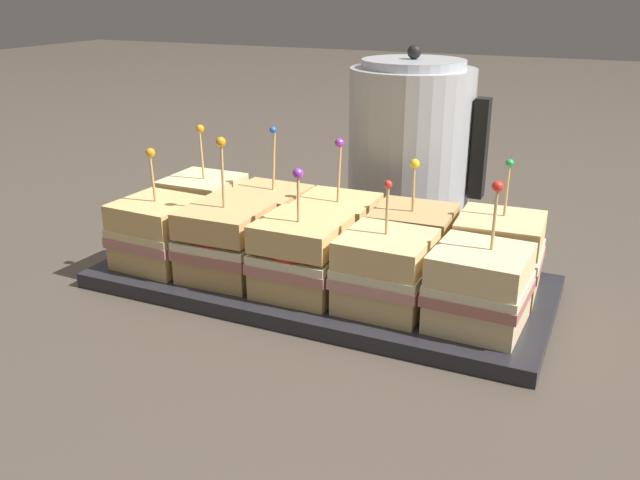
{
  "coord_description": "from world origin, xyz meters",
  "views": [
    {
      "loc": [
        0.31,
        -0.69,
        0.35
      ],
      "look_at": [
        0.0,
        0.0,
        0.06
      ],
      "focal_mm": 38.0,
      "sensor_mm": 36.0,
      "label": 1
    }
  ],
  "objects_px": {
    "sandwich_front_far_left": "(159,233)",
    "sandwich_front_far_right": "(479,288)",
    "serving_platter": "(320,282)",
    "sandwich_back_far_left": "(204,208)",
    "sandwich_front_center": "(302,256)",
    "sandwich_back_center": "(337,230)",
    "sandwich_back_far_right": "(498,254)",
    "sandwich_front_right": "(386,271)",
    "sandwich_back_right": "(412,242)",
    "sandwich_back_left": "(268,220)",
    "kettle_steel": "(410,147)",
    "sandwich_front_left": "(225,243)"
  },
  "relations": [
    {
      "from": "sandwich_front_center",
      "to": "sandwich_front_far_right",
      "type": "relative_size",
      "value": 0.96
    },
    {
      "from": "sandwich_front_center",
      "to": "sandwich_back_center",
      "type": "distance_m",
      "value": 0.1
    },
    {
      "from": "sandwich_back_far_left",
      "to": "sandwich_back_far_right",
      "type": "xyz_separation_m",
      "value": [
        0.4,
        -0.0,
        -0.0
      ]
    },
    {
      "from": "kettle_steel",
      "to": "sandwich_back_right",
      "type": "bearing_deg",
      "value": -71.34
    },
    {
      "from": "sandwich_front_far_right",
      "to": "sandwich_back_far_left",
      "type": "relative_size",
      "value": 0.96
    },
    {
      "from": "kettle_steel",
      "to": "sandwich_front_far_left",
      "type": "bearing_deg",
      "value": -125.39
    },
    {
      "from": "sandwich_back_center",
      "to": "kettle_steel",
      "type": "height_order",
      "value": "kettle_steel"
    },
    {
      "from": "sandwich_front_center",
      "to": "sandwich_back_center",
      "type": "bearing_deg",
      "value": 90.33
    },
    {
      "from": "sandwich_front_far_left",
      "to": "sandwich_front_left",
      "type": "relative_size",
      "value": 0.88
    },
    {
      "from": "sandwich_front_right",
      "to": "sandwich_front_far_left",
      "type": "bearing_deg",
      "value": -179.61
    },
    {
      "from": "sandwich_front_center",
      "to": "sandwich_back_far_right",
      "type": "bearing_deg",
      "value": 26.49
    },
    {
      "from": "sandwich_front_far_left",
      "to": "sandwich_front_far_right",
      "type": "xyz_separation_m",
      "value": [
        0.4,
        0.0,
        0.0
      ]
    },
    {
      "from": "sandwich_back_far_left",
      "to": "kettle_steel",
      "type": "height_order",
      "value": "kettle_steel"
    },
    {
      "from": "sandwich_front_far_left",
      "to": "sandwich_back_far_right",
      "type": "relative_size",
      "value": 0.98
    },
    {
      "from": "sandwich_front_far_right",
      "to": "sandwich_back_far_left",
      "type": "bearing_deg",
      "value": 166.04
    },
    {
      "from": "sandwich_front_right",
      "to": "sandwich_back_right",
      "type": "height_order",
      "value": "sandwich_back_right"
    },
    {
      "from": "sandwich_front_center",
      "to": "serving_platter",
      "type": "bearing_deg",
      "value": 91.08
    },
    {
      "from": "sandwich_front_far_left",
      "to": "sandwich_front_left",
      "type": "distance_m",
      "value": 0.1
    },
    {
      "from": "sandwich_back_far_right",
      "to": "serving_platter",
      "type": "bearing_deg",
      "value": -166.34
    },
    {
      "from": "sandwich_front_left",
      "to": "sandwich_back_right",
      "type": "bearing_deg",
      "value": 25.99
    },
    {
      "from": "sandwich_back_left",
      "to": "sandwich_back_right",
      "type": "distance_m",
      "value": 0.2
    },
    {
      "from": "sandwich_front_far_right",
      "to": "sandwich_front_far_left",
      "type": "bearing_deg",
      "value": -179.78
    },
    {
      "from": "sandwich_back_far_right",
      "to": "kettle_steel",
      "type": "distance_m",
      "value": 0.29
    },
    {
      "from": "kettle_steel",
      "to": "sandwich_front_center",
      "type": "bearing_deg",
      "value": -94.59
    },
    {
      "from": "sandwich_front_far_left",
      "to": "sandwich_front_left",
      "type": "bearing_deg",
      "value": 0.36
    },
    {
      "from": "kettle_steel",
      "to": "sandwich_back_far_left",
      "type": "bearing_deg",
      "value": -136.36
    },
    {
      "from": "sandwich_front_far_left",
      "to": "sandwich_back_right",
      "type": "xyz_separation_m",
      "value": [
        0.3,
        0.1,
        -0.0
      ]
    },
    {
      "from": "sandwich_front_far_left",
      "to": "kettle_steel",
      "type": "relative_size",
      "value": 0.55
    },
    {
      "from": "sandwich_back_right",
      "to": "sandwich_front_left",
      "type": "bearing_deg",
      "value": -154.01
    },
    {
      "from": "sandwich_front_far_left",
      "to": "sandwich_back_center",
      "type": "bearing_deg",
      "value": 26.93
    },
    {
      "from": "sandwich_front_far_left",
      "to": "sandwich_back_left",
      "type": "bearing_deg",
      "value": 45.11
    },
    {
      "from": "sandwich_front_left",
      "to": "sandwich_back_far_right",
      "type": "bearing_deg",
      "value": 18.02
    },
    {
      "from": "sandwich_front_far_left",
      "to": "sandwich_front_right",
      "type": "bearing_deg",
      "value": 0.39
    },
    {
      "from": "sandwich_back_far_right",
      "to": "sandwich_back_right",
      "type": "bearing_deg",
      "value": -179.73
    },
    {
      "from": "sandwich_front_right",
      "to": "sandwich_back_far_right",
      "type": "distance_m",
      "value": 0.14
    },
    {
      "from": "sandwich_back_center",
      "to": "sandwich_front_right",
      "type": "bearing_deg",
      "value": -44.82
    },
    {
      "from": "sandwich_back_far_left",
      "to": "sandwich_back_left",
      "type": "height_order",
      "value": "sandwich_back_left"
    },
    {
      "from": "sandwich_front_center",
      "to": "sandwich_back_right",
      "type": "distance_m",
      "value": 0.14
    },
    {
      "from": "sandwich_front_far_right",
      "to": "sandwich_back_far_left",
      "type": "distance_m",
      "value": 0.41
    },
    {
      "from": "sandwich_front_left",
      "to": "sandwich_front_far_left",
      "type": "bearing_deg",
      "value": -179.64
    },
    {
      "from": "sandwich_front_right",
      "to": "sandwich_back_right",
      "type": "bearing_deg",
      "value": 89.99
    },
    {
      "from": "sandwich_front_far_left",
      "to": "sandwich_front_far_right",
      "type": "bearing_deg",
      "value": 0.22
    },
    {
      "from": "serving_platter",
      "to": "sandwich_back_left",
      "type": "bearing_deg",
      "value": 152.89
    },
    {
      "from": "serving_platter",
      "to": "sandwich_front_far_left",
      "type": "bearing_deg",
      "value": -165.79
    },
    {
      "from": "sandwich_front_far_right",
      "to": "serving_platter",
      "type": "bearing_deg",
      "value": 166.38
    },
    {
      "from": "serving_platter",
      "to": "sandwich_back_far_left",
      "type": "height_order",
      "value": "sandwich_back_far_left"
    },
    {
      "from": "serving_platter",
      "to": "sandwich_back_far_left",
      "type": "xyz_separation_m",
      "value": [
        -0.2,
        0.05,
        0.05
      ]
    },
    {
      "from": "sandwich_back_left",
      "to": "sandwich_back_center",
      "type": "bearing_deg",
      "value": 0.24
    },
    {
      "from": "sandwich_front_right",
      "to": "sandwich_back_right",
      "type": "distance_m",
      "value": 0.1
    },
    {
      "from": "sandwich_front_far_left",
      "to": "serving_platter",
      "type": "bearing_deg",
      "value": 14.21
    }
  ]
}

